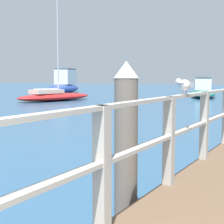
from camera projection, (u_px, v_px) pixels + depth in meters
The scene contains 5 objects.
dock_piling_near at pixel (126, 145), 4.18m from camera, with size 0.29×0.29×2.00m.
seagull_foreground at pixel (184, 84), 4.75m from camera, with size 0.37×0.37×0.21m.
boat_0 at pixel (64, 85), 38.53m from camera, with size 4.79×8.22×2.74m.
boat_2 at pixel (203, 90), 31.57m from camera, with size 4.21×7.82×1.79m.
boat_4 at pixel (54, 96), 26.65m from camera, with size 3.46×6.97×7.55m.
Camera 1 is at (0.18, -0.12, 1.82)m, focal length 56.26 mm.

